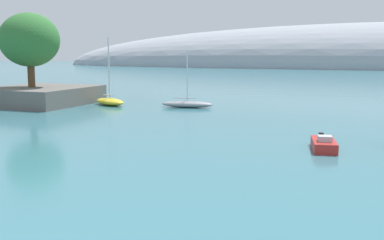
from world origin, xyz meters
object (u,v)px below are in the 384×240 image
sailboat_yellow_near_shore (110,101)px  sailboat_grey_mid_mooring (187,104)px  motorboat_red_outer (324,144)px  tree_clump_shore (30,40)px

sailboat_yellow_near_shore → sailboat_grey_mid_mooring: bearing=33.4°
sailboat_grey_mid_mooring → motorboat_red_outer: (18.46, -19.99, -0.06)m
tree_clump_shore → sailboat_grey_mid_mooring: tree_clump_shore is taller
tree_clump_shore → motorboat_red_outer: (38.86, -15.64, -8.07)m
sailboat_yellow_near_shore → sailboat_grey_mid_mooring: sailboat_yellow_near_shore is taller
sailboat_grey_mid_mooring → motorboat_red_outer: bearing=-57.1°
motorboat_red_outer → sailboat_yellow_near_shore: bearing=-133.8°
tree_clump_shore → sailboat_grey_mid_mooring: (20.40, 4.35, -8.00)m
sailboat_yellow_near_shore → sailboat_grey_mid_mooring: size_ratio=1.23×
tree_clump_shore → sailboat_yellow_near_shore: bearing=17.3°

